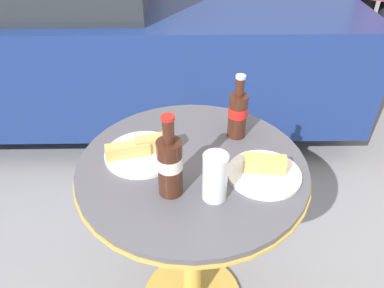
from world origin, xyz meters
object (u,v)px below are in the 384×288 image
lunch_plate_near (142,151)px  parked_car (35,19)px  bistro_table (192,206)px  lunch_plate_far (264,171)px  cola_bottle_right (238,113)px  drinking_glass (215,179)px  cola_bottle_left (170,164)px

lunch_plate_near → parked_car: 1.97m
bistro_table → lunch_plate_far: bearing=-15.1°
cola_bottle_right → lunch_plate_far: size_ratio=1.02×
lunch_plate_near → lunch_plate_far: lunch_plate_near is taller
drinking_glass → lunch_plate_far: (0.16, 0.09, -0.05)m
cola_bottle_right → parked_car: (-1.25, 1.62, -0.20)m
lunch_plate_near → drinking_glass: bearing=-41.2°
cola_bottle_right → lunch_plate_far: bearing=-73.8°
drinking_glass → parked_car: parked_car is taller
bistro_table → drinking_glass: (0.06, -0.15, 0.26)m
parked_car → cola_bottle_left: bearing=-61.6°
drinking_glass → lunch_plate_far: 0.19m
lunch_plate_near → bistro_table: bearing=-15.5°
cola_bottle_left → lunch_plate_near: 0.21m
cola_bottle_left → parked_car: bearing=118.4°
cola_bottle_left → lunch_plate_near: bearing=119.6°
bistro_table → drinking_glass: 0.31m
cola_bottle_right → lunch_plate_near: bearing=-161.0°
lunch_plate_near → lunch_plate_far: bearing=-15.2°
bistro_table → cola_bottle_right: cola_bottle_right is taller
lunch_plate_near → parked_car: parked_car is taller
bistro_table → parked_car: parked_car is taller
cola_bottle_right → drinking_glass: size_ratio=1.56×
drinking_glass → lunch_plate_near: size_ratio=0.60×
bistro_table → drinking_glass: drinking_glass is taller
parked_car → lunch_plate_near: bearing=-61.7°
bistro_table → parked_car: (-1.09, 1.78, 0.08)m
parked_car → bistro_table: bearing=-58.4°
lunch_plate_far → cola_bottle_left: bearing=-166.5°
bistro_table → lunch_plate_far: lunch_plate_far is taller
drinking_glass → lunch_plate_far: bearing=29.7°
cola_bottle_right → bistro_table: bearing=-135.4°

